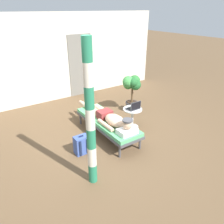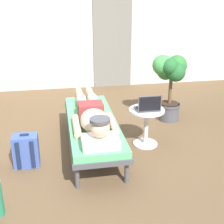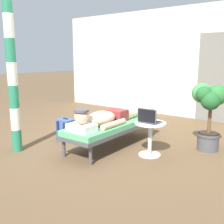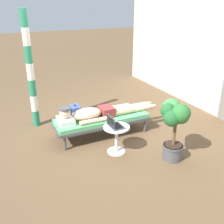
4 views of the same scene
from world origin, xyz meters
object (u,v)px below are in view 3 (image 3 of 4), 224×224
Objects in this scene: side_table at (150,133)px; person_reclining at (110,117)px; lounge_chair at (113,126)px; backpack at (66,130)px; laptop at (149,119)px; potted_plant at (209,106)px; porch_post at (12,74)px.

person_reclining is at bearing -175.55° from side_table.
lounge_chair is 4.60× the size of backpack.
side_table is 1.69× the size of laptop.
person_reclining is 0.92m from backpack.
potted_plant is (1.35, 0.77, 0.38)m from lounge_chair.
backpack is at bearing -160.60° from lounge_chair.
potted_plant is (1.35, 0.86, 0.21)m from person_reclining.
porch_post reaches higher than person_reclining.
laptop is (0.74, 0.01, 0.06)m from person_reclining.
porch_post is at bearing -148.11° from side_table.
potted_plant is at bearing 29.59° from lounge_chair.
side_table is (0.74, -0.03, 0.01)m from lounge_chair.
backpack is (-1.58, -0.26, -0.16)m from side_table.
porch_post is at bearing -104.54° from backpack.
side_table is at bearing 9.43° from backpack.
laptop is at bearing 7.61° from backpack.
laptop is at bearing -6.57° from lounge_chair.
lounge_chair is at bearing 177.38° from side_table.
potted_plant reaches higher than side_table.
lounge_chair is at bearing 19.40° from backpack.
person_reclining is 0.88× the size of porch_post.
laptop is 1.06m from potted_plant.
person_reclining is 0.74m from laptop.
side_table is 2.30m from porch_post.
potted_plant is at bearing 25.88° from backpack.
person_reclining is 1.61m from potted_plant.
porch_post is at bearing -135.00° from person_reclining.
laptop reaches higher than backpack.
person_reclining is at bearing -179.53° from laptop.
porch_post is at bearing -149.30° from laptop.
porch_post reaches higher than potted_plant.
side_table is at bearing -2.62° from lounge_chair.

